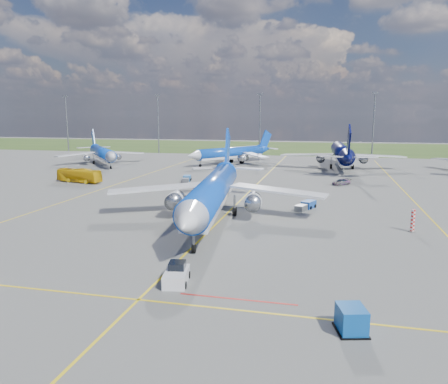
% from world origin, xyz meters
% --- Properties ---
extents(ground, '(400.00, 400.00, 0.00)m').
position_xyz_m(ground, '(0.00, 0.00, 0.00)').
color(ground, '#535351').
rests_on(ground, ground).
extents(grass_strip, '(400.00, 80.00, 0.01)m').
position_xyz_m(grass_strip, '(0.00, 150.00, 0.00)').
color(grass_strip, '#2D4719').
rests_on(grass_strip, ground).
extents(taxiway_lines, '(60.25, 160.00, 0.02)m').
position_xyz_m(taxiway_lines, '(0.17, 27.70, 0.01)').
color(taxiway_lines, yellow).
rests_on(taxiway_lines, ground).
extents(floodlight_masts, '(202.20, 0.50, 22.70)m').
position_xyz_m(floodlight_masts, '(10.00, 110.00, 12.56)').
color(floodlight_masts, slate).
rests_on(floodlight_masts, ground).
extents(warning_post, '(0.50, 0.50, 3.00)m').
position_xyz_m(warning_post, '(26.00, 8.00, 1.50)').
color(warning_post, red).
rests_on(warning_post, ground).
extents(bg_jet_nw, '(46.25, 47.70, 9.94)m').
position_xyz_m(bg_jet_nw, '(-52.10, 69.29, 0.00)').
color(bg_jet_nw, '#0D44BA').
rests_on(bg_jet_nw, ground).
extents(bg_jet_nnw, '(44.03, 46.53, 9.72)m').
position_xyz_m(bg_jet_nnw, '(-14.29, 80.00, 0.00)').
color(bg_jet_nnw, '#0D44BA').
rests_on(bg_jet_nnw, ground).
extents(bg_jet_n, '(38.38, 49.16, 12.45)m').
position_xyz_m(bg_jet_n, '(18.69, 77.96, 0.00)').
color(bg_jet_n, '#070A3B').
rests_on(bg_jet_n, ground).
extents(main_airliner, '(41.07, 50.79, 12.26)m').
position_xyz_m(main_airliner, '(-1.08, 8.35, 0.00)').
color(main_airliner, '#0D44BA').
rests_on(main_airliner, ground).
extents(pushback_tug, '(2.69, 5.52, 1.83)m').
position_xyz_m(pushback_tug, '(1.84, -15.71, 0.74)').
color(pushback_tug, silver).
rests_on(pushback_tug, ground).
extents(uld_container, '(2.35, 2.68, 1.83)m').
position_xyz_m(uld_container, '(16.93, -21.47, 0.92)').
color(uld_container, '#0B4B9E').
rests_on(uld_container, ground).
extents(apron_bus, '(11.49, 4.92, 3.12)m').
position_xyz_m(apron_bus, '(-39.40, 35.51, 1.56)').
color(apron_bus, gold).
rests_on(apron_bus, ground).
extents(service_car_a, '(3.59, 4.20, 1.36)m').
position_xyz_m(service_car_a, '(-8.70, 18.63, 0.68)').
color(service_car_a, '#999999').
rests_on(service_car_a, ground).
extents(service_car_b, '(4.71, 2.77, 1.23)m').
position_xyz_m(service_car_b, '(-8.74, 31.01, 0.61)').
color(service_car_b, '#999999').
rests_on(service_car_b, ground).
extents(service_car_c, '(4.49, 4.24, 1.28)m').
position_xyz_m(service_car_c, '(17.95, 45.38, 0.64)').
color(service_car_c, '#999999').
rests_on(service_car_c, ground).
extents(baggage_tug_w, '(3.30, 5.58, 1.22)m').
position_xyz_m(baggage_tug_w, '(11.75, 18.84, 0.57)').
color(baggage_tug_w, '#194498').
rests_on(baggage_tug_w, ground).
extents(baggage_tug_c, '(2.59, 5.71, 1.24)m').
position_xyz_m(baggage_tug_c, '(-16.31, 42.38, 0.58)').
color(baggage_tug_c, '#1B58A3').
rests_on(baggage_tug_c, ground).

